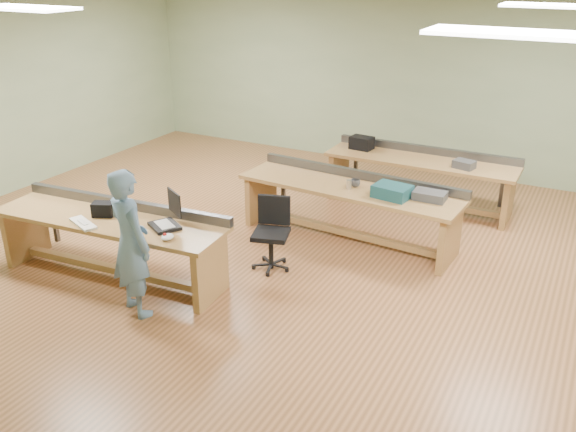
% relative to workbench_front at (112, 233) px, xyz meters
% --- Properties ---
extents(floor, '(10.00, 10.00, 0.00)m').
position_rel_workbench_front_xyz_m(floor, '(1.57, 1.56, -0.56)').
color(floor, '#9F643C').
rests_on(floor, ground).
extents(ceiling, '(10.00, 10.00, 0.00)m').
position_rel_workbench_front_xyz_m(ceiling, '(1.57, 1.56, 2.44)').
color(ceiling, silver).
rests_on(ceiling, wall_back).
extents(wall_back, '(10.00, 0.04, 3.00)m').
position_rel_workbench_front_xyz_m(wall_back, '(1.57, 5.56, 0.94)').
color(wall_back, '#93A77F').
rests_on(wall_back, floor).
extents(wall_front, '(10.00, 0.04, 3.00)m').
position_rel_workbench_front_xyz_m(wall_front, '(1.57, -2.44, 0.94)').
color(wall_front, '#93A77F').
rests_on(wall_front, floor).
extents(wall_left, '(0.04, 8.00, 3.00)m').
position_rel_workbench_front_xyz_m(wall_left, '(-3.43, 1.56, 0.94)').
color(wall_left, '#93A77F').
rests_on(wall_left, floor).
extents(fluor_panels, '(6.20, 3.50, 0.03)m').
position_rel_workbench_front_xyz_m(fluor_panels, '(1.57, 1.56, 2.41)').
color(fluor_panels, white).
rests_on(fluor_panels, ceiling).
extents(workbench_front, '(2.87, 0.98, 0.86)m').
position_rel_workbench_front_xyz_m(workbench_front, '(0.00, 0.00, 0.00)').
color(workbench_front, '#AC7248').
rests_on(workbench_front, floor).
extents(workbench_mid, '(2.99, 0.98, 0.86)m').
position_rel_workbench_front_xyz_m(workbench_mid, '(2.01, 2.24, 0.00)').
color(workbench_mid, '#AC7248').
rests_on(workbench_mid, floor).
extents(workbench_back, '(2.78, 0.75, 0.86)m').
position_rel_workbench_front_xyz_m(workbench_back, '(2.49, 3.80, -0.00)').
color(workbench_back, '#AC7248').
rests_on(workbench_back, floor).
extents(person, '(0.68, 0.56, 1.59)m').
position_rel_workbench_front_xyz_m(person, '(0.74, -0.49, 0.24)').
color(person, '#6686A7').
rests_on(person, floor).
extents(laptop_base, '(0.43, 0.41, 0.04)m').
position_rel_workbench_front_xyz_m(laptop_base, '(0.73, 0.06, 0.21)').
color(laptop_base, black).
rests_on(laptop_base, workbench_front).
extents(laptop_screen, '(0.30, 0.18, 0.26)m').
position_rel_workbench_front_xyz_m(laptop_screen, '(0.80, 0.18, 0.46)').
color(laptop_screen, black).
rests_on(laptop_screen, laptop_base).
extents(keyboard, '(0.46, 0.30, 0.03)m').
position_rel_workbench_front_xyz_m(keyboard, '(-0.12, -0.30, 0.21)').
color(keyboard, silver).
rests_on(keyboard, workbench_front).
extents(trackball_mouse, '(0.16, 0.17, 0.06)m').
position_rel_workbench_front_xyz_m(trackball_mouse, '(0.95, -0.17, 0.23)').
color(trackball_mouse, white).
rests_on(trackball_mouse, workbench_front).
extents(camera_bag, '(0.28, 0.24, 0.16)m').
position_rel_workbench_front_xyz_m(camera_bag, '(-0.09, -0.00, 0.28)').
color(camera_bag, black).
rests_on(camera_bag, workbench_front).
extents(task_chair, '(0.58, 0.58, 0.87)m').
position_rel_workbench_front_xyz_m(task_chair, '(1.51, 1.06, -0.24)').
color(task_chair, black).
rests_on(task_chair, floor).
extents(parts_bin_teal, '(0.48, 0.38, 0.15)m').
position_rel_workbench_front_xyz_m(parts_bin_teal, '(2.62, 2.10, 0.27)').
color(parts_bin_teal, '#164249').
rests_on(parts_bin_teal, workbench_mid).
extents(parts_bin_grey, '(0.39, 0.25, 0.11)m').
position_rel_workbench_front_xyz_m(parts_bin_grey, '(3.05, 2.23, 0.25)').
color(parts_bin_grey, '#3A3A3C').
rests_on(parts_bin_grey, workbench_mid).
extents(mug, '(0.14, 0.14, 0.10)m').
position_rel_workbench_front_xyz_m(mug, '(2.08, 2.23, 0.24)').
color(mug, '#3A3A3C').
rests_on(mug, workbench_mid).
extents(drinks_can, '(0.07, 0.07, 0.12)m').
position_rel_workbench_front_xyz_m(drinks_can, '(2.04, 2.12, 0.25)').
color(drinks_can, '#B7B7BB').
rests_on(drinks_can, workbench_mid).
extents(storage_box_back, '(0.36, 0.27, 0.19)m').
position_rel_workbench_front_xyz_m(storage_box_back, '(1.53, 3.84, 0.29)').
color(storage_box_back, black).
rests_on(storage_box_back, workbench_back).
extents(tray_back, '(0.32, 0.27, 0.11)m').
position_rel_workbench_front_xyz_m(tray_back, '(3.14, 3.64, 0.25)').
color(tray_back, '#3A3A3C').
rests_on(tray_back, workbench_back).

